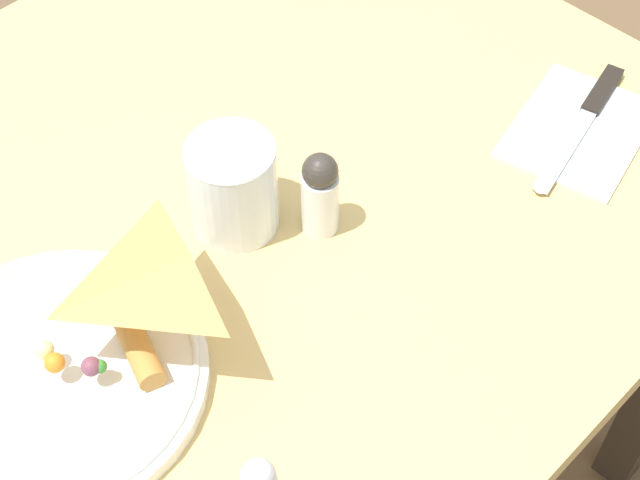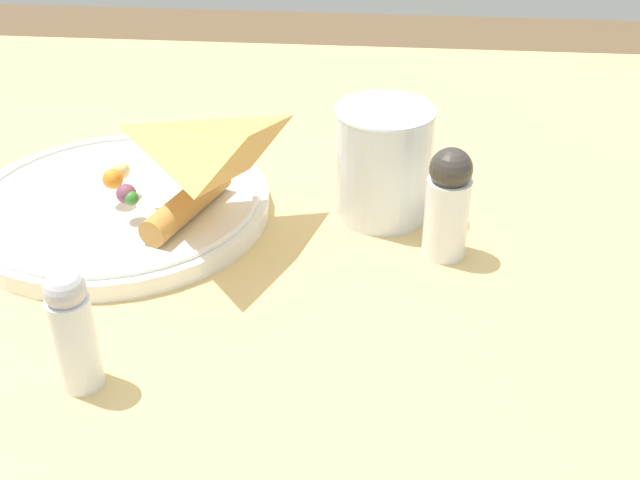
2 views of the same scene
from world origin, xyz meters
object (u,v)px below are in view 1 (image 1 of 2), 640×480
(dining_table, at_px, (182,297))
(butter_knife, at_px, (584,120))
(plate_pizza, at_px, (57,373))
(pepper_shaker, at_px, (320,193))
(napkin_folded, at_px, (579,130))
(milk_glass, at_px, (233,189))

(dining_table, height_order, butter_knife, butter_knife)
(plate_pizza, distance_m, pepper_shaker, 0.29)
(napkin_folded, bearing_deg, dining_table, -26.56)
(milk_glass, relative_size, pepper_shaker, 1.05)
(milk_glass, relative_size, butter_knife, 0.47)
(napkin_folded, relative_size, pepper_shaker, 1.99)
(dining_table, distance_m, napkin_folded, 0.46)
(dining_table, xyz_separation_m, butter_knife, (-0.41, 0.20, 0.11))
(dining_table, relative_size, pepper_shaker, 11.87)
(milk_glass, bearing_deg, butter_knife, 155.07)
(butter_knife, bearing_deg, milk_glass, -38.31)
(dining_table, distance_m, plate_pizza, 0.22)
(napkin_folded, bearing_deg, pepper_shaker, -19.76)
(butter_knife, distance_m, pepper_shaker, 0.32)
(plate_pizza, bearing_deg, pepper_shaker, 172.54)
(napkin_folded, xyz_separation_m, pepper_shaker, (0.29, -0.10, 0.05))
(pepper_shaker, bearing_deg, milk_glass, -49.80)
(plate_pizza, bearing_deg, dining_table, -161.33)
(milk_glass, height_order, butter_knife, milk_glass)
(milk_glass, xyz_separation_m, butter_knife, (-0.35, 0.16, -0.04))
(dining_table, height_order, napkin_folded, napkin_folded)
(pepper_shaker, bearing_deg, dining_table, -40.89)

